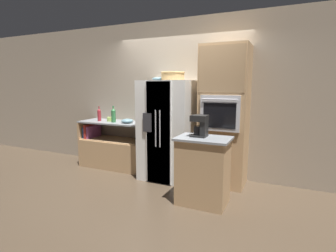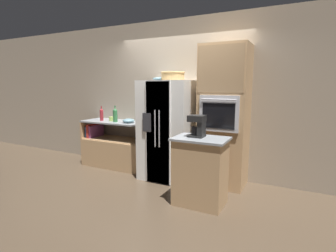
% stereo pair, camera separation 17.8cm
% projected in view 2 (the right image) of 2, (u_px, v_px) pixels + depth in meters
% --- Properties ---
extents(ground_plane, '(20.00, 20.00, 0.00)m').
position_uv_depth(ground_plane, '(171.00, 178.00, 4.64)').
color(ground_plane, '#4C3D2D').
extents(wall_back, '(12.00, 0.06, 2.80)m').
position_uv_depth(wall_back, '(182.00, 98.00, 4.82)').
color(wall_back, tan).
rests_on(wall_back, ground_plane).
extents(counter_left, '(1.41, 0.58, 0.92)m').
position_uv_depth(counter_left, '(117.00, 150.00, 5.29)').
color(counter_left, tan).
rests_on(counter_left, ground_plane).
extents(refrigerator, '(0.88, 0.81, 1.71)m').
position_uv_depth(refrigerator, '(169.00, 130.00, 4.56)').
color(refrigerator, white).
rests_on(refrigerator, ground_plane).
extents(wall_oven, '(0.73, 0.65, 2.25)m').
position_uv_depth(wall_oven, '(224.00, 117.00, 4.18)').
color(wall_oven, tan).
rests_on(wall_oven, ground_plane).
extents(island_counter, '(0.72, 0.52, 0.93)m').
position_uv_depth(island_counter, '(200.00, 171.00, 3.57)').
color(island_counter, tan).
rests_on(island_counter, ground_plane).
extents(wicker_basket, '(0.40, 0.40, 0.14)m').
position_uv_depth(wicker_basket, '(173.00, 76.00, 4.34)').
color(wicker_basket, tan).
rests_on(wicker_basket, refrigerator).
extents(fruit_bowl, '(0.28, 0.28, 0.06)m').
position_uv_depth(fruit_bowl, '(161.00, 79.00, 4.56)').
color(fruit_bowl, '#668C99').
rests_on(fruit_bowl, refrigerator).
extents(bottle_tall, '(0.07, 0.07, 0.29)m').
position_uv_depth(bottle_tall, '(102.00, 114.00, 5.27)').
color(bottle_tall, maroon).
rests_on(bottle_tall, counter_left).
extents(bottle_short, '(0.09, 0.09, 0.32)m').
position_uv_depth(bottle_short, '(115.00, 115.00, 5.07)').
color(bottle_short, '#33723F').
rests_on(bottle_short, counter_left).
extents(mug, '(0.13, 0.10, 0.08)m').
position_uv_depth(mug, '(112.00, 119.00, 5.22)').
color(mug, '#B2D166').
rests_on(mug, counter_left).
extents(mixing_bowl, '(0.23, 0.23, 0.08)m').
position_uv_depth(mixing_bowl, '(129.00, 121.00, 4.98)').
color(mixing_bowl, '#668C99').
rests_on(mixing_bowl, counter_left).
extents(coffee_maker, '(0.21, 0.20, 0.29)m').
position_uv_depth(coffee_maker, '(198.00, 125.00, 3.53)').
color(coffee_maker, black).
rests_on(coffee_maker, island_counter).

